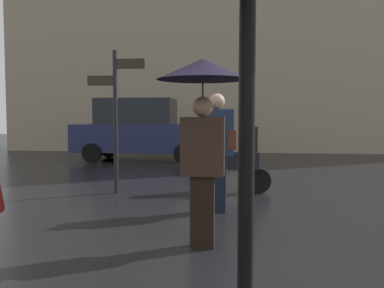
# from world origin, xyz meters

# --- Properties ---
(pedestrian_with_umbrella) EXTENTS (0.99, 0.99, 2.03)m
(pedestrian_with_umbrella) POSITION_xyz_m (-0.29, 1.68, 1.59)
(pedestrian_with_umbrella) COLOR black
(pedestrian_with_umbrella) RESTS_ON ground
(pedestrian_with_bag) EXTENTS (0.54, 0.24, 1.76)m
(pedestrian_with_bag) POSITION_xyz_m (-0.21, 3.40, 1.00)
(pedestrian_with_bag) COLOR black
(pedestrian_with_bag) RESTS_ON ground
(parked_scooter) EXTENTS (1.46, 0.32, 1.23)m
(parked_scooter) POSITION_xyz_m (-0.08, 5.02, 0.56)
(parked_scooter) COLOR black
(parked_scooter) RESTS_ON ground
(parked_car_left) EXTENTS (4.42, 1.89, 2.01)m
(parked_car_left) POSITION_xyz_m (-3.07, 10.49, 1.00)
(parked_car_left) COLOR #1E234C
(parked_car_left) RESTS_ON ground
(street_signpost) EXTENTS (1.08, 0.08, 2.63)m
(street_signpost) POSITION_xyz_m (-2.16, 4.70, 1.61)
(street_signpost) COLOR black
(street_signpost) RESTS_ON ground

